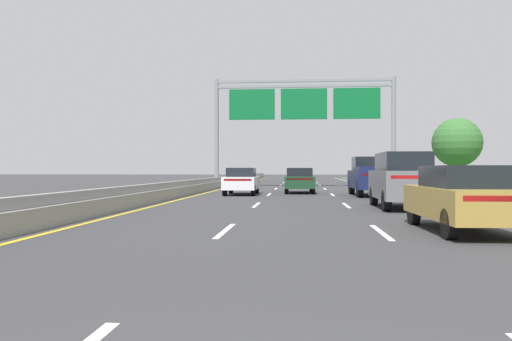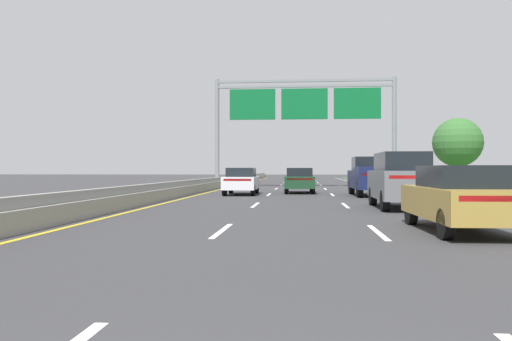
{
  "view_description": "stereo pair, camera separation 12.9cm",
  "coord_description": "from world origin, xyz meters",
  "px_view_note": "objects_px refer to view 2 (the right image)",
  "views": [
    {
      "loc": [
        -0.06,
        -1.8,
        1.48
      ],
      "look_at": [
        -2.81,
        30.63,
        1.41
      ],
      "focal_mm": 36.16,
      "sensor_mm": 36.0,
      "label": 1
    },
    {
      "loc": [
        0.06,
        -1.79,
        1.48
      ],
      "look_at": [
        -2.81,
        30.63,
        1.41
      ],
      "focal_mm": 36.16,
      "sensor_mm": 36.0,
      "label": 2
    }
  ],
  "objects_px": {
    "car_grey_right_lane_suv": "(401,179)",
    "car_darkgreen_centre_lane_sedan": "(299,180)",
    "overhead_sign_gantry": "(304,109)",
    "car_black_centre_lane_sedan": "(299,175)",
    "roadside_tree_mid": "(458,143)",
    "car_white_left_lane_sedan": "(241,181)",
    "car_gold_right_lane_sedan": "(461,197)",
    "pickup_truck_navy": "(370,177)"
  },
  "relations": [
    {
      "from": "car_black_centre_lane_sedan",
      "to": "overhead_sign_gantry",
      "type": "bearing_deg",
      "value": -176.65
    },
    {
      "from": "car_grey_right_lane_suv",
      "to": "car_white_left_lane_sedan",
      "type": "bearing_deg",
      "value": 36.04
    },
    {
      "from": "pickup_truck_navy",
      "to": "car_grey_right_lane_suv",
      "type": "relative_size",
      "value": 1.15
    },
    {
      "from": "car_white_left_lane_sedan",
      "to": "roadside_tree_mid",
      "type": "bearing_deg",
      "value": -58.81
    },
    {
      "from": "car_white_left_lane_sedan",
      "to": "car_gold_right_lane_sedan",
      "type": "relative_size",
      "value": 0.99
    },
    {
      "from": "pickup_truck_navy",
      "to": "car_gold_right_lane_sedan",
      "type": "bearing_deg",
      "value": 178.73
    },
    {
      "from": "car_white_left_lane_sedan",
      "to": "car_gold_right_lane_sedan",
      "type": "xyz_separation_m",
      "value": [
        7.29,
        -17.4,
        0.0
      ]
    },
    {
      "from": "car_black_centre_lane_sedan",
      "to": "car_darkgreen_centre_lane_sedan",
      "type": "distance_m",
      "value": 26.18
    },
    {
      "from": "car_black_centre_lane_sedan",
      "to": "roadside_tree_mid",
      "type": "relative_size",
      "value": 0.84
    },
    {
      "from": "car_black_centre_lane_sedan",
      "to": "car_darkgreen_centre_lane_sedan",
      "type": "xyz_separation_m",
      "value": [
        0.18,
        -26.18,
        0.0
      ]
    },
    {
      "from": "pickup_truck_navy",
      "to": "car_black_centre_lane_sedan",
      "type": "xyz_separation_m",
      "value": [
        -4.17,
        29.28,
        -0.26
      ]
    },
    {
      "from": "car_gold_right_lane_sedan",
      "to": "car_darkgreen_centre_lane_sedan",
      "type": "xyz_separation_m",
      "value": [
        -3.9,
        19.85,
        0.0
      ]
    },
    {
      "from": "pickup_truck_navy",
      "to": "car_darkgreen_centre_lane_sedan",
      "type": "bearing_deg",
      "value": 51.28
    },
    {
      "from": "car_gold_right_lane_sedan",
      "to": "car_grey_right_lane_suv",
      "type": "height_order",
      "value": "car_grey_right_lane_suv"
    },
    {
      "from": "car_gold_right_lane_sedan",
      "to": "car_darkgreen_centre_lane_sedan",
      "type": "height_order",
      "value": "same"
    },
    {
      "from": "overhead_sign_gantry",
      "to": "car_grey_right_lane_suv",
      "type": "height_order",
      "value": "overhead_sign_gantry"
    },
    {
      "from": "car_black_centre_lane_sedan",
      "to": "roadside_tree_mid",
      "type": "bearing_deg",
      "value": -146.93
    },
    {
      "from": "car_white_left_lane_sedan",
      "to": "car_gold_right_lane_sedan",
      "type": "height_order",
      "value": "same"
    },
    {
      "from": "overhead_sign_gantry",
      "to": "car_black_centre_lane_sedan",
      "type": "xyz_separation_m",
      "value": [
        -0.55,
        15.65,
        -5.67
      ]
    },
    {
      "from": "car_white_left_lane_sedan",
      "to": "car_gold_right_lane_sedan",
      "type": "bearing_deg",
      "value": -158.07
    },
    {
      "from": "car_grey_right_lane_suv",
      "to": "roadside_tree_mid",
      "type": "relative_size",
      "value": 0.89
    },
    {
      "from": "car_black_centre_lane_sedan",
      "to": "roadside_tree_mid",
      "type": "height_order",
      "value": "roadside_tree_mid"
    },
    {
      "from": "roadside_tree_mid",
      "to": "car_black_centre_lane_sedan",
      "type": "bearing_deg",
      "value": 121.73
    },
    {
      "from": "overhead_sign_gantry",
      "to": "car_black_centre_lane_sedan",
      "type": "relative_size",
      "value": 3.39
    },
    {
      "from": "car_white_left_lane_sedan",
      "to": "roadside_tree_mid",
      "type": "xyz_separation_m",
      "value": [
        15.09,
        9.43,
        2.66
      ]
    },
    {
      "from": "car_black_centre_lane_sedan",
      "to": "car_white_left_lane_sedan",
      "type": "distance_m",
      "value": 28.82
    },
    {
      "from": "car_black_centre_lane_sedan",
      "to": "car_darkgreen_centre_lane_sedan",
      "type": "relative_size",
      "value": 1.0
    },
    {
      "from": "pickup_truck_navy",
      "to": "car_white_left_lane_sedan",
      "type": "xyz_separation_m",
      "value": [
        -7.38,
        0.64,
        -0.26
      ]
    },
    {
      "from": "car_black_centre_lane_sedan",
      "to": "roadside_tree_mid",
      "type": "distance_m",
      "value": 22.74
    },
    {
      "from": "car_gold_right_lane_sedan",
      "to": "car_grey_right_lane_suv",
      "type": "distance_m",
      "value": 7.31
    },
    {
      "from": "car_darkgreen_centre_lane_sedan",
      "to": "roadside_tree_mid",
      "type": "bearing_deg",
      "value": -60.08
    },
    {
      "from": "roadside_tree_mid",
      "to": "pickup_truck_navy",
      "type": "bearing_deg",
      "value": -127.45
    },
    {
      "from": "pickup_truck_navy",
      "to": "car_gold_right_lane_sedan",
      "type": "relative_size",
      "value": 1.22
    },
    {
      "from": "overhead_sign_gantry",
      "to": "car_darkgreen_centre_lane_sedan",
      "type": "distance_m",
      "value": 11.97
    },
    {
      "from": "car_darkgreen_centre_lane_sedan",
      "to": "car_grey_right_lane_suv",
      "type": "bearing_deg",
      "value": -163.71
    },
    {
      "from": "car_grey_right_lane_suv",
      "to": "car_darkgreen_centre_lane_sedan",
      "type": "distance_m",
      "value": 13.13
    },
    {
      "from": "car_grey_right_lane_suv",
      "to": "car_darkgreen_centre_lane_sedan",
      "type": "xyz_separation_m",
      "value": [
        -3.87,
        12.55,
        -0.28
      ]
    },
    {
      "from": "pickup_truck_navy",
      "to": "car_grey_right_lane_suv",
      "type": "xyz_separation_m",
      "value": [
        -0.12,
        -9.45,
        0.02
      ]
    },
    {
      "from": "car_gold_right_lane_sedan",
      "to": "car_black_centre_lane_sedan",
      "type": "bearing_deg",
      "value": 3.39
    },
    {
      "from": "car_white_left_lane_sedan",
      "to": "car_black_centre_lane_sedan",
      "type": "bearing_deg",
      "value": -7.19
    },
    {
      "from": "car_white_left_lane_sedan",
      "to": "roadside_tree_mid",
      "type": "relative_size",
      "value": 0.83
    },
    {
      "from": "car_black_centre_lane_sedan",
      "to": "car_darkgreen_centre_lane_sedan",
      "type": "bearing_deg",
      "value": -178.27
    }
  ]
}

